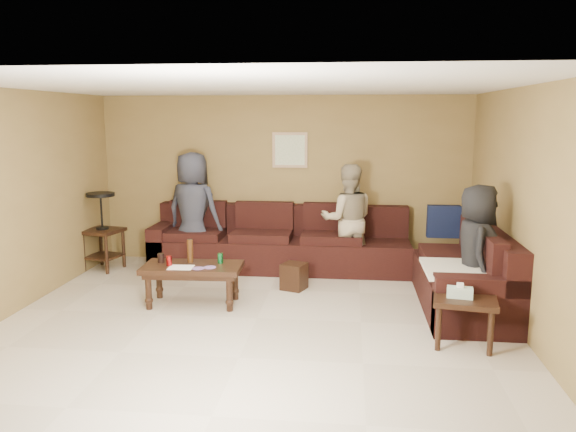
# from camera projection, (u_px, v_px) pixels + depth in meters

# --- Properties ---
(room) EXTENTS (5.60, 5.50, 2.50)m
(room) POSITION_uv_depth(u_px,v_px,m) (256.00, 168.00, 5.89)
(room) COLOR beige
(room) RESTS_ON ground
(sectional_sofa) EXTENTS (4.65, 2.90, 0.97)m
(sectional_sofa) POSITION_uv_depth(u_px,v_px,m) (335.00, 258.00, 7.52)
(sectional_sofa) COLOR black
(sectional_sofa) RESTS_ON ground
(coffee_table) EXTENTS (1.17, 0.62, 0.76)m
(coffee_table) POSITION_uv_depth(u_px,v_px,m) (192.00, 271.00, 6.58)
(coffee_table) COLOR black
(coffee_table) RESTS_ON ground
(end_table_left) EXTENTS (0.59, 0.59, 1.12)m
(end_table_left) POSITION_uv_depth(u_px,v_px,m) (103.00, 230.00, 8.06)
(end_table_left) COLOR black
(end_table_left) RESTS_ON ground
(side_table_right) EXTENTS (0.65, 0.57, 0.63)m
(side_table_right) POSITION_uv_depth(u_px,v_px,m) (464.00, 304.00, 5.38)
(side_table_right) COLOR black
(side_table_right) RESTS_ON ground
(waste_bin) EXTENTS (0.36, 0.36, 0.34)m
(waste_bin) POSITION_uv_depth(u_px,v_px,m) (294.00, 276.00, 7.20)
(waste_bin) COLOR black
(waste_bin) RESTS_ON ground
(wall_art) EXTENTS (0.52, 0.04, 0.52)m
(wall_art) POSITION_uv_depth(u_px,v_px,m) (290.00, 150.00, 8.30)
(wall_art) COLOR tan
(wall_art) RESTS_ON ground
(person_left) EXTENTS (0.94, 0.74, 1.70)m
(person_left) POSITION_uv_depth(u_px,v_px,m) (193.00, 211.00, 8.09)
(person_left) COLOR #2B2E3C
(person_left) RESTS_ON ground
(person_middle) EXTENTS (0.81, 0.66, 1.55)m
(person_middle) POSITION_uv_depth(u_px,v_px,m) (348.00, 220.00, 7.81)
(person_middle) COLOR tan
(person_middle) RESTS_ON ground
(person_right) EXTENTS (0.55, 0.77, 1.48)m
(person_right) POSITION_uv_depth(u_px,v_px,m) (476.00, 252.00, 6.09)
(person_right) COLOR black
(person_right) RESTS_ON ground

